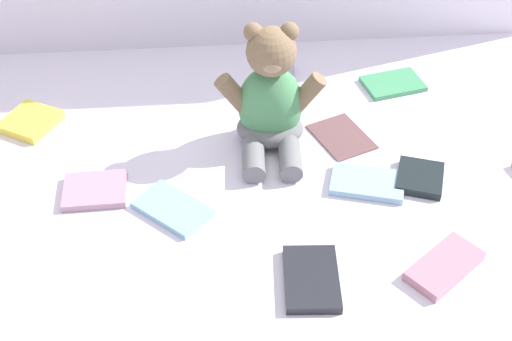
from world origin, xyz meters
The scene contains 12 objects.
ground_plane centered at (0.00, 0.00, 0.00)m, with size 3.20×3.20×0.00m, color silver.
teddy_bear centered at (0.06, 0.10, 0.10)m, with size 0.22×0.19×0.26m.
book_case_1 centered at (0.33, -0.04, 0.01)m, with size 0.08×0.09×0.02m, color black.
book_case_2 centered at (0.32, -0.26, 0.01)m, with size 0.07×0.14×0.02m, color #B27285.
book_case_3 centered at (0.11, 0.31, 0.01)m, with size 0.07×0.12×0.02m, color #918B9F.
book_case_4 centered at (-0.27, -0.03, 0.01)m, with size 0.09×0.11×0.01m, color #A47990.
book_case_5 centered at (0.35, 0.27, 0.01)m, with size 0.09×0.13×0.01m, color #3F8C5B.
book_case_7 centered at (-0.13, -0.09, 0.01)m, with size 0.08×0.13×0.01m, color #7FABD4.
book_case_8 centered at (0.10, -0.27, 0.01)m, with size 0.09×0.13×0.02m, color #202228.
book_case_9 centered at (0.23, -0.05, 0.01)m, with size 0.08×0.14×0.01m, color #85AFCD.
book_case_11 centered at (0.21, 0.10, 0.00)m, with size 0.10×0.13×0.01m, color brown.
book_case_13 centered at (-0.42, 0.19, 0.01)m, with size 0.10×0.10×0.02m, color yellow.
Camera 1 is at (-0.05, -1.00, 0.90)m, focal length 49.56 mm.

